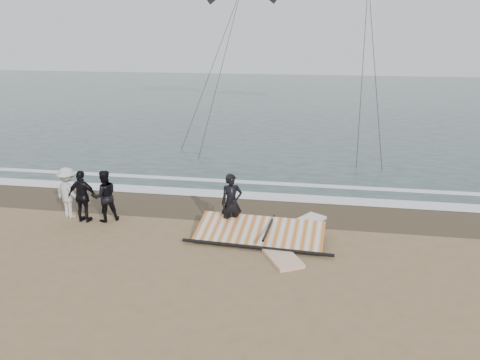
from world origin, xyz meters
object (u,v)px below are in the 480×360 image
object	(u,v)px
man_main	(232,203)
board_cream	(298,226)
sail_rig	(258,232)
board_white	(274,248)

from	to	relation	value
man_main	board_cream	xyz separation A→B (m)	(2.16, 0.59, -0.92)
board_cream	sail_rig	world-z (taller)	sail_rig
man_main	board_white	world-z (taller)	man_main
board_white	sail_rig	xyz separation A→B (m)	(-0.58, 0.76, 0.14)
man_main	board_cream	world-z (taller)	man_main
board_white	sail_rig	size ratio (longest dim) A/B	0.59
man_main	sail_rig	bearing A→B (deg)	-49.36
board_white	man_main	bearing A→B (deg)	112.40
board_cream	board_white	bearing A→B (deg)	-76.34
man_main	board_white	distance (m)	2.17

